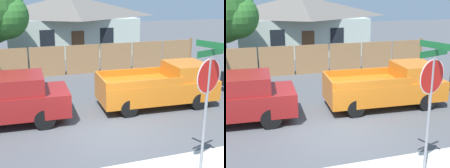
{
  "view_description": "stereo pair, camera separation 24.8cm",
  "coord_description": "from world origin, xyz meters",
  "views": [
    {
      "loc": [
        -3.11,
        -9.18,
        4.55
      ],
      "look_at": [
        0.07,
        0.41,
        1.6
      ],
      "focal_mm": 50.0,
      "sensor_mm": 36.0,
      "label": 1
    },
    {
      "loc": [
        -2.87,
        -9.25,
        4.55
      ],
      "look_at": [
        0.07,
        0.41,
        1.6
      ],
      "focal_mm": 50.0,
      "sensor_mm": 36.0,
      "label": 2
    }
  ],
  "objects": [
    {
      "name": "ground_plane",
      "position": [
        0.0,
        0.0,
        0.0
      ],
      "size": [
        80.0,
        80.0,
        0.0
      ],
      "primitive_type": "plane",
      "color": "#4C4F54"
    },
    {
      "name": "wooden_fence",
      "position": [
        0.89,
        8.26,
        0.85
      ],
      "size": [
        14.43,
        0.12,
        1.8
      ],
      "color": "#997047",
      "rests_on": "ground"
    },
    {
      "name": "house",
      "position": [
        1.53,
        15.36,
        2.3
      ],
      "size": [
        10.29,
        6.16,
        4.43
      ],
      "color": "#B2C1B7",
      "rests_on": "ground"
    },
    {
      "name": "orange_pickup",
      "position": [
        2.73,
        1.94,
        0.85
      ],
      "size": [
        4.9,
        2.19,
        1.77
      ],
      "rotation": [
        0.0,
        0.0,
        -0.05
      ],
      "color": "orange",
      "rests_on": "ground"
    },
    {
      "name": "stop_sign",
      "position": [
        1.26,
        -3.2,
        2.4
      ],
      "size": [
        0.91,
        0.82,
        3.49
      ],
      "rotation": [
        0.0,
        0.0,
        0.32
      ],
      "color": "gray",
      "rests_on": "ground"
    }
  ]
}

